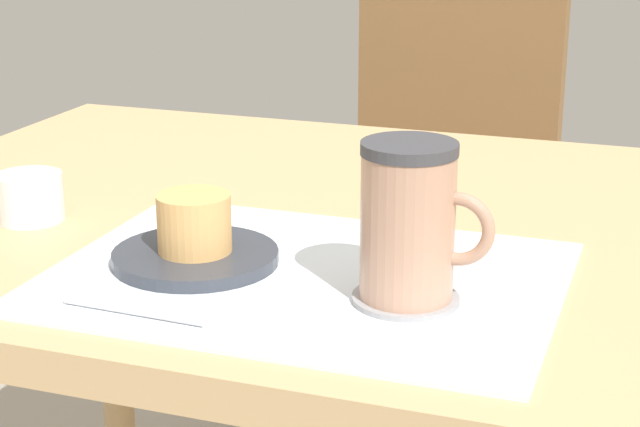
# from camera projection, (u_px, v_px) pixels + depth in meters

# --- Properties ---
(dining_table) EXTENTS (1.04, 0.80, 0.74)m
(dining_table) POSITION_uv_depth(u_px,v_px,m) (313.00, 287.00, 1.18)
(dining_table) COLOR tan
(dining_table) RESTS_ON ground_plane
(wooden_chair) EXTENTS (0.47, 0.47, 0.94)m
(wooden_chair) POSITION_uv_depth(u_px,v_px,m) (433.00, 211.00, 1.93)
(wooden_chair) COLOR brown
(wooden_chair) RESTS_ON ground_plane
(placemat) EXTENTS (0.45, 0.34, 0.00)m
(placemat) POSITION_uv_depth(u_px,v_px,m) (305.00, 277.00, 0.96)
(placemat) COLOR white
(placemat) RESTS_ON dining_table
(pastry_plate) EXTENTS (0.15, 0.15, 0.01)m
(pastry_plate) POSITION_uv_depth(u_px,v_px,m) (195.00, 257.00, 0.99)
(pastry_plate) COLOR #333842
(pastry_plate) RESTS_ON placemat
(pastry) EXTENTS (0.07, 0.07, 0.05)m
(pastry) POSITION_uv_depth(u_px,v_px,m) (194.00, 223.00, 0.98)
(pastry) COLOR #E0A860
(pastry) RESTS_ON pastry_plate
(coffee_coaster) EXTENTS (0.09, 0.09, 0.00)m
(coffee_coaster) POSITION_uv_depth(u_px,v_px,m) (406.00, 299.00, 0.90)
(coffee_coaster) COLOR #99999E
(coffee_coaster) RESTS_ON placemat
(coffee_mug) EXTENTS (0.11, 0.08, 0.13)m
(coffee_mug) POSITION_uv_depth(u_px,v_px,m) (410.00, 221.00, 0.88)
(coffee_mug) COLOR tan
(coffee_mug) RESTS_ON coffee_coaster
(teaspoon) EXTENTS (0.13, 0.01, 0.01)m
(teaspoon) POSITION_uv_depth(u_px,v_px,m) (133.00, 310.00, 0.87)
(teaspoon) COLOR silver
(teaspoon) RESTS_ON placemat
(sugar_bowl) EXTENTS (0.07, 0.07, 0.05)m
(sugar_bowl) POSITION_uv_depth(u_px,v_px,m) (30.00, 197.00, 1.12)
(sugar_bowl) COLOR white
(sugar_bowl) RESTS_ON dining_table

